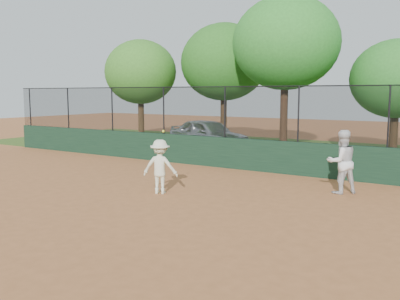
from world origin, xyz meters
The scene contains 11 objects.
ground centered at (0.00, 0.00, 0.00)m, with size 80.00×80.00×0.00m, color #AB6437.
back_wall centered at (0.00, 6.00, 0.60)m, with size 26.00×0.20×1.20m, color #183521.
grass_strip centered at (0.00, 12.00, 0.00)m, with size 36.00×12.00×0.01m, color #304D18.
parked_car centered at (-4.03, 10.45, 0.81)m, with size 1.90×4.73×1.61m, color #B5B9BF.
player_second centered at (4.64, 3.90, 0.94)m, with size 0.91×0.71×1.87m, color silver.
player_main centered at (0.20, 0.99, 0.80)m, with size 1.17×0.93×1.90m.
fence_assembly centered at (-0.03, 6.00, 2.24)m, with size 26.00×0.06×2.00m.
tree_0 centered at (-9.30, 11.33, 4.16)m, with size 4.37×3.98×6.06m.
tree_1 centered at (-4.39, 12.69, 4.64)m, with size 4.95×4.50×6.79m.
tree_2 centered at (-0.03, 10.85, 5.24)m, with size 5.07×4.61×7.45m.
tree_3 centered at (4.66, 12.18, 3.55)m, with size 4.02×3.66×5.30m.
Camera 1 is at (8.14, -9.16, 2.93)m, focal length 40.00 mm.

